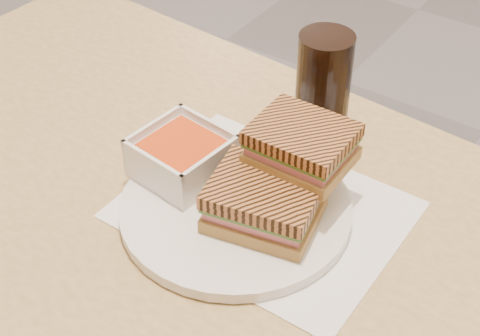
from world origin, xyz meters
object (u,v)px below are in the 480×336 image
Objects in this scene: soup_bowl at (182,158)px; cola_glass at (323,88)px; plate at (235,208)px; main_table at (192,266)px; panini_lower at (265,201)px.

cola_glass reaches higher than soup_bowl.
cola_glass is at bearing 88.55° from plate.
plate is 2.45× the size of soup_bowl.
main_table is at bearing -157.98° from plate.
plate is at bearing -91.45° from cola_glass.
plate is (0.06, 0.02, 0.12)m from main_table.
soup_bowl is (-0.03, 0.03, 0.16)m from main_table.
main_table is at bearing -45.28° from soup_bowl.
panini_lower is at bearing -79.25° from cola_glass.
plate is at bearing -6.78° from soup_bowl.
soup_bowl reaches higher than main_table.
panini_lower reaches higher than plate.
main_table is 4.25× the size of plate.
panini_lower is (0.10, 0.02, 0.16)m from main_table.
cola_glass is (0.06, 0.23, 0.19)m from main_table.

